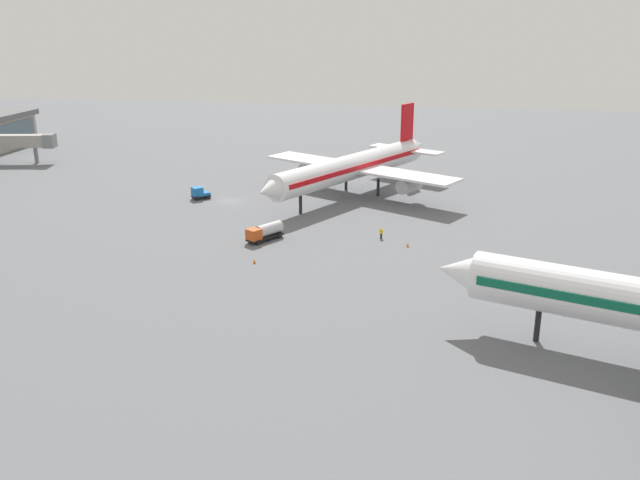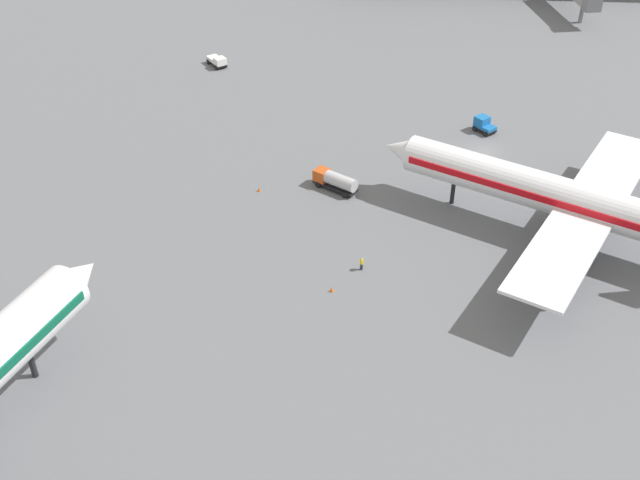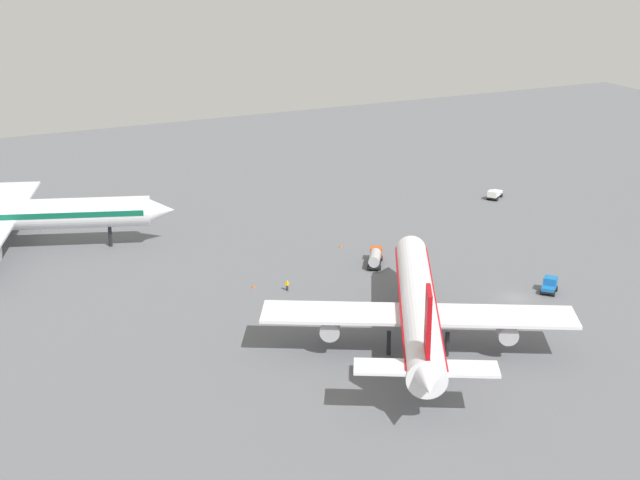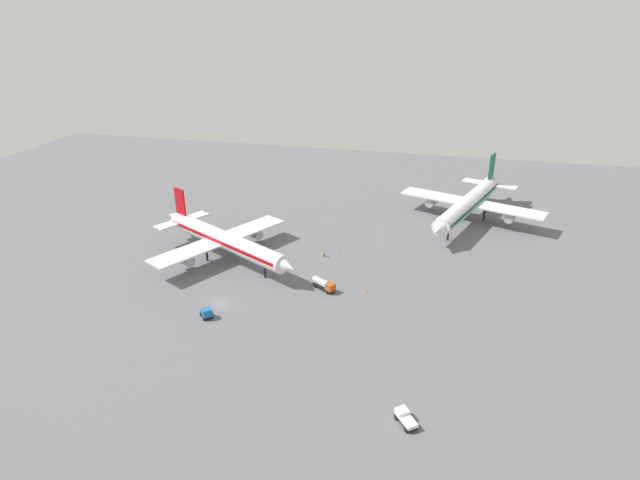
{
  "view_description": "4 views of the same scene",
  "coord_description": "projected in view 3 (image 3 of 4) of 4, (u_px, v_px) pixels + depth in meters",
  "views": [
    {
      "loc": [
        117.37,
        38.12,
        32.78
      ],
      "look_at": [
        31.79,
        22.67,
        4.06
      ],
      "focal_mm": 38.38,
      "sensor_mm": 36.0,
      "label": 1
    },
    {
      "loc": [
        17.18,
        101.35,
        55.99
      ],
      "look_at": [
        22.19,
        28.74,
        3.37
      ],
      "focal_mm": 43.52,
      "sensor_mm": 36.0,
      "label": 2
    },
    {
      "loc": [
        -106.0,
        82.7,
        54.44
      ],
      "look_at": [
        26.87,
        19.52,
        3.68
      ],
      "focal_mm": 53.25,
      "sensor_mm": 36.0,
      "label": 3
    },
    {
      "loc": [
        47.24,
        -96.65,
        62.42
      ],
      "look_at": [
        16.17,
        29.15,
        5.03
      ],
      "focal_mm": 30.07,
      "sensor_mm": 36.0,
      "label": 4
    }
  ],
  "objects": [
    {
      "name": "ground",
      "position": [
        515.0,
        298.0,
        141.82
      ],
      "size": [
        288.0,
        288.0,
        0.0
      ],
      "primitive_type": "plane",
      "color": "slate"
    },
    {
      "name": "ground_crew_worker",
      "position": [
        287.0,
        285.0,
        144.26
      ],
      "size": [
        0.43,
        0.58,
        1.67
      ],
      "rotation": [
        0.0,
        0.0,
        3.0
      ],
      "color": "#1E2338",
      "rests_on": "ground"
    },
    {
      "name": "safety_cone_mid_apron",
      "position": [
        253.0,
        286.0,
        145.48
      ],
      "size": [
        0.44,
        0.44,
        0.6
      ],
      "primitive_type": "cone",
      "color": "#EA590C",
      "rests_on": "ground"
    },
    {
      "name": "safety_cone_near_gate",
      "position": [
        341.0,
        246.0,
        163.18
      ],
      "size": [
        0.44,
        0.44,
        0.6
      ],
      "primitive_type": "cone",
      "color": "#EA590C",
      "rests_on": "ground"
    },
    {
      "name": "fuel_truck",
      "position": [
        375.0,
        257.0,
        154.53
      ],
      "size": [
        6.34,
        4.98,
        2.5
      ],
      "rotation": [
        0.0,
        0.0,
        5.72
      ],
      "color": "black",
      "rests_on": "ground"
    },
    {
      "name": "baggage_tug",
      "position": [
        550.0,
        285.0,
        143.54
      ],
      "size": [
        3.66,
        3.73,
        2.3
      ],
      "rotation": [
        0.0,
        0.0,
        5.44
      ],
      "color": "black",
      "rests_on": "ground"
    },
    {
      "name": "airplane_at_gate",
      "position": [
        418.0,
        307.0,
        124.26
      ],
      "size": [
        46.91,
        39.14,
        15.56
      ],
      "rotation": [
        0.0,
        0.0,
        5.79
      ],
      "color": "white",
      "rests_on": "ground"
    },
    {
      "name": "airplane_taxiing",
      "position": [
        6.0,
        215.0,
        160.05
      ],
      "size": [
        44.6,
        54.26,
        17.04
      ],
      "rotation": [
        0.0,
        0.0,
        4.38
      ],
      "color": "white",
      "rests_on": "ground"
    },
    {
      "name": "pushback_tractor",
      "position": [
        494.0,
        194.0,
        190.73
      ],
      "size": [
        4.18,
        4.65,
        1.9
      ],
      "rotation": [
        0.0,
        0.0,
        2.22
      ],
      "color": "black",
      "rests_on": "ground"
    }
  ]
}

